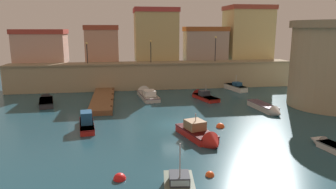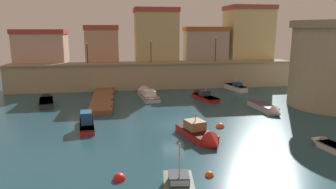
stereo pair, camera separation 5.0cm
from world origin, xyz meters
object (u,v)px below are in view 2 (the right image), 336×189
(moored_boat_8, at_px, (86,121))
(moored_boat_0, at_px, (201,135))
(quay_lamp_2, at_px, (216,45))
(moored_boat_1, at_px, (336,148))
(moored_boat_6, at_px, (202,96))
(quay_lamp_1, at_px, (151,48))
(fortress_tower, at_px, (334,64))
(quay_lamp_0, at_px, (87,49))
(moored_boat_9, at_px, (233,86))
(mooring_buoy_2, at_px, (220,127))
(moored_boat_7, at_px, (267,108))
(moored_boat_3, at_px, (46,101))
(mooring_buoy_1, at_px, (209,176))
(moored_boat_4, at_px, (146,94))
(mooring_buoy_0, at_px, (119,179))

(moored_boat_8, bearing_deg, moored_boat_0, -125.85)
(quay_lamp_2, xyz_separation_m, moored_boat_1, (0.95, -26.69, -6.13))
(moored_boat_1, xyz_separation_m, moored_boat_6, (-5.07, 18.95, 0.04))
(quay_lamp_1, relative_size, moored_boat_6, 0.57)
(fortress_tower, xyz_separation_m, moored_boat_1, (-8.63, -12.54, -4.64))
(quay_lamp_0, bearing_deg, moored_boat_9, -7.49)
(moored_boat_0, height_order, moored_boat_9, moored_boat_9)
(moored_boat_0, height_order, mooring_buoy_2, moored_boat_0)
(moored_boat_7, bearing_deg, moored_boat_3, -112.55)
(moored_boat_1, distance_m, mooring_buoy_1, 10.41)
(quay_lamp_2, xyz_separation_m, moored_boat_4, (-11.13, -5.80, -6.03))
(quay_lamp_0, distance_m, mooring_buoy_2, 24.74)
(moored_boat_7, xyz_separation_m, moored_boat_8, (-18.87, -2.32, 0.11))
(moored_boat_3, bearing_deg, quay_lamp_2, -83.51)
(moored_boat_0, xyz_separation_m, moored_boat_6, (4.04, 15.09, -0.13))
(moored_boat_0, distance_m, moored_boat_3, 21.36)
(fortress_tower, height_order, quay_lamp_0, fortress_tower)
(moored_boat_7, height_order, moored_boat_9, moored_boat_9)
(quay_lamp_1, xyz_separation_m, mooring_buoy_0, (-4.79, -28.51, -6.09))
(quay_lamp_1, xyz_separation_m, moored_boat_6, (5.78, -7.74, -5.79))
(quay_lamp_0, height_order, moored_boat_4, quay_lamp_0)
(quay_lamp_0, relative_size, moored_boat_4, 0.41)
(moored_boat_7, bearing_deg, moored_boat_8, -88.59)
(fortress_tower, height_order, moored_boat_6, fortress_tower)
(moored_boat_4, distance_m, moored_boat_9, 13.42)
(quay_lamp_1, xyz_separation_m, moored_boat_4, (-1.23, -5.80, -5.73))
(mooring_buoy_1, bearing_deg, moored_boat_7, 52.49)
(quay_lamp_1, bearing_deg, moored_boat_9, -13.14)
(fortress_tower, distance_m, moored_boat_9, 14.43)
(quay_lamp_1, distance_m, mooring_buoy_1, 29.53)
(quay_lamp_2, relative_size, moored_boat_8, 0.66)
(quay_lamp_0, relative_size, moored_boat_0, 0.53)
(moored_boat_7, bearing_deg, mooring_buoy_0, -55.90)
(quay_lamp_0, distance_m, moored_boat_0, 25.91)
(quay_lamp_2, height_order, moored_boat_9, quay_lamp_2)
(quay_lamp_1, bearing_deg, mooring_buoy_1, -88.66)
(moored_boat_1, bearing_deg, moored_boat_8, 54.14)
(quay_lamp_1, distance_m, moored_boat_1, 29.40)
(moored_boat_6, bearing_deg, moored_boat_0, 148.74)
(fortress_tower, relative_size, moored_boat_4, 1.39)
(mooring_buoy_0, bearing_deg, moored_boat_4, 81.09)
(mooring_buoy_0, relative_size, mooring_buoy_2, 0.99)
(quay_lamp_1, height_order, quay_lamp_2, quay_lamp_2)
(quay_lamp_0, bearing_deg, moored_boat_3, -118.67)
(mooring_buoy_0, bearing_deg, moored_boat_1, 6.62)
(moored_boat_6, xyz_separation_m, mooring_buoy_1, (-5.10, -21.14, -0.31))
(moored_boat_9, height_order, mooring_buoy_1, moored_boat_9)
(quay_lamp_2, distance_m, moored_boat_6, 10.68)
(fortress_tower, bearing_deg, quay_lamp_2, 124.08)
(moored_boat_0, bearing_deg, mooring_buoy_2, 123.28)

